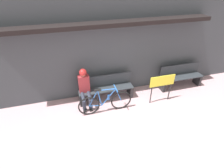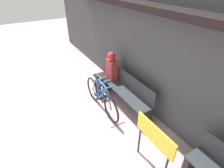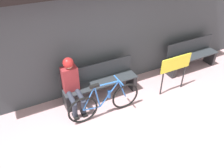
{
  "view_description": "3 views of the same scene",
  "coord_description": "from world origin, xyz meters",
  "px_view_note": "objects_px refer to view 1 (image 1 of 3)",
  "views": [
    {
      "loc": [
        -1.25,
        -2.45,
        3.77
      ],
      "look_at": [
        0.01,
        2.05,
        0.72
      ],
      "focal_mm": 28.0,
      "sensor_mm": 36.0,
      "label": 1
    },
    {
      "loc": [
        2.91,
        0.07,
        3.01
      ],
      "look_at": [
        -0.09,
        1.82,
        0.83
      ],
      "focal_mm": 28.0,
      "sensor_mm": 36.0,
      "label": 2
    },
    {
      "loc": [
        -1.81,
        -1.63,
        3.48
      ],
      "look_at": [
        -0.05,
        1.82,
        0.64
      ],
      "focal_mm": 35.0,
      "sensor_mm": 36.0,
      "label": 3
    }
  ],
  "objects_px": {
    "bicycle": "(105,102)",
    "park_bench_far": "(181,77)",
    "signboard": "(162,83)",
    "park_bench_near": "(106,89)",
    "person_seated": "(84,86)"
  },
  "relations": [
    {
      "from": "park_bench_near",
      "to": "signboard",
      "type": "bearing_deg",
      "value": -19.99
    },
    {
      "from": "park_bench_near",
      "to": "park_bench_far",
      "type": "bearing_deg",
      "value": -0.06
    },
    {
      "from": "park_bench_near",
      "to": "bicycle",
      "type": "bearing_deg",
      "value": -104.68
    },
    {
      "from": "park_bench_near",
      "to": "bicycle",
      "type": "height_order",
      "value": "bicycle"
    },
    {
      "from": "park_bench_near",
      "to": "park_bench_far",
      "type": "height_order",
      "value": "same"
    },
    {
      "from": "bicycle",
      "to": "park_bench_near",
      "type": "bearing_deg",
      "value": 75.32
    },
    {
      "from": "bicycle",
      "to": "park_bench_far",
      "type": "height_order",
      "value": "bicycle"
    },
    {
      "from": "bicycle",
      "to": "person_seated",
      "type": "xyz_separation_m",
      "value": [
        -0.54,
        0.53,
        0.37
      ]
    },
    {
      "from": "bicycle",
      "to": "park_bench_far",
      "type": "distance_m",
      "value": 3.14
    },
    {
      "from": "park_bench_near",
      "to": "person_seated",
      "type": "relative_size",
      "value": 1.43
    },
    {
      "from": "park_bench_near",
      "to": "person_seated",
      "type": "height_order",
      "value": "person_seated"
    },
    {
      "from": "park_bench_far",
      "to": "signboard",
      "type": "bearing_deg",
      "value": -152.16
    },
    {
      "from": "park_bench_far",
      "to": "signboard",
      "type": "relative_size",
      "value": 1.63
    },
    {
      "from": "bicycle",
      "to": "signboard",
      "type": "distance_m",
      "value": 1.93
    },
    {
      "from": "person_seated",
      "to": "park_bench_far",
      "type": "height_order",
      "value": "person_seated"
    }
  ]
}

